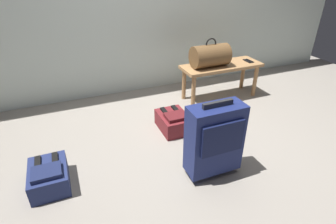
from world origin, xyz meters
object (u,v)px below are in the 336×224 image
(cell_phone, at_px, (248,61))
(backpack_maroon, at_px, (173,121))
(bench, at_px, (221,70))
(suitcase_upright_navy, at_px, (215,139))
(backpack_navy, at_px, (49,176))
(duffel_bag_brown, at_px, (210,56))

(cell_phone, xyz_separation_m, backpack_maroon, (-1.22, -0.46, -0.35))
(bench, height_order, suitcase_upright_navy, suitcase_upright_navy)
(bench, distance_m, suitcase_upright_navy, 1.46)
(suitcase_upright_navy, xyz_separation_m, backpack_navy, (-1.24, 0.35, -0.25))
(bench, relative_size, suitcase_upright_navy, 1.51)
(bench, relative_size, backpack_maroon, 2.63)
(backpack_navy, bearing_deg, cell_phone, 19.27)
(suitcase_upright_navy, bearing_deg, cell_phone, 45.10)
(suitcase_upright_navy, xyz_separation_m, backpack_maroon, (-0.03, 0.73, -0.25))
(bench, xyz_separation_m, duffel_bag_brown, (-0.17, 0.00, 0.20))
(cell_phone, relative_size, suitcase_upright_navy, 0.22)
(backpack_maroon, distance_m, backpack_navy, 1.27)
(cell_phone, bearing_deg, duffel_bag_brown, 177.74)
(duffel_bag_brown, distance_m, backpack_maroon, 0.96)
(cell_phone, height_order, suitcase_upright_navy, suitcase_upright_navy)
(suitcase_upright_navy, height_order, backpack_maroon, suitcase_upright_navy)
(duffel_bag_brown, height_order, backpack_navy, duffel_bag_brown)
(duffel_bag_brown, xyz_separation_m, suitcase_upright_navy, (-0.64, -1.22, -0.23))
(bench, relative_size, cell_phone, 6.94)
(bench, xyz_separation_m, backpack_navy, (-2.05, -0.87, -0.27))
(bench, bearing_deg, duffel_bag_brown, 180.00)
(backpack_maroon, bearing_deg, suitcase_upright_navy, -87.66)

